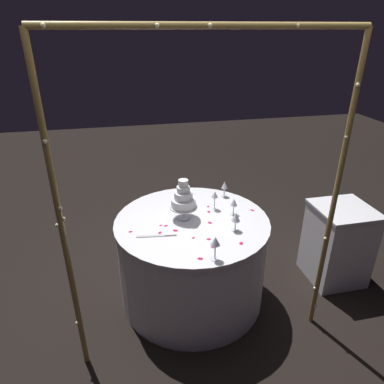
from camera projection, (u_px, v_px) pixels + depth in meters
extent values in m
plane|color=black|center=(192.00, 294.00, 3.06)|extent=(12.00, 12.00, 0.00)
cylinder|color=olive|center=(334.00, 202.00, 2.33)|extent=(0.04, 0.04, 2.15)
cylinder|color=olive|center=(62.00, 232.00, 1.99)|extent=(0.04, 0.04, 2.15)
cylinder|color=olive|center=(213.00, 26.00, 1.69)|extent=(1.75, 0.04, 0.04)
sphere|color=#F9EAB2|center=(315.00, 288.00, 2.64)|extent=(0.02, 0.02, 0.02)
sphere|color=#F9EAB2|center=(77.00, 302.00, 2.24)|extent=(0.02, 0.02, 0.02)
sphere|color=#F9EAB2|center=(342.00, 26.00, 1.83)|extent=(0.02, 0.02, 0.02)
sphere|color=#F9EAB2|center=(355.00, 93.00, 2.02)|extent=(0.02, 0.02, 0.02)
sphere|color=#F9EAB2|center=(77.00, 323.00, 2.28)|extent=(0.02, 0.02, 0.02)
sphere|color=#F9EAB2|center=(297.00, 26.00, 1.77)|extent=(0.02, 0.02, 0.02)
sphere|color=#F9EAB2|center=(325.00, 247.00, 2.49)|extent=(0.02, 0.02, 0.02)
sphere|color=#F9EAB2|center=(54.00, 193.00, 1.90)|extent=(0.02, 0.02, 0.02)
sphere|color=#F9EAB2|center=(255.00, 26.00, 1.73)|extent=(0.02, 0.02, 0.02)
sphere|color=#F9EAB2|center=(357.00, 87.00, 2.00)|extent=(0.02, 0.02, 0.02)
sphere|color=#F9EAB2|center=(60.00, 209.00, 1.91)|extent=(0.02, 0.02, 0.02)
sphere|color=#F9EAB2|center=(210.00, 26.00, 1.68)|extent=(0.02, 0.02, 0.02)
sphere|color=#F9EAB2|center=(346.00, 137.00, 2.12)|extent=(0.02, 0.02, 0.02)
sphere|color=#F9EAB2|center=(45.00, 142.00, 1.74)|extent=(0.02, 0.02, 0.02)
sphere|color=#F9EAB2|center=(157.00, 25.00, 1.62)|extent=(0.02, 0.02, 0.02)
sphere|color=#F9EAB2|center=(315.00, 306.00, 2.71)|extent=(0.02, 0.02, 0.02)
sphere|color=#F9EAB2|center=(57.00, 225.00, 1.95)|extent=(0.02, 0.02, 0.02)
sphere|color=#F9EAB2|center=(104.00, 25.00, 1.59)|extent=(0.02, 0.02, 0.02)
sphere|color=#F9EAB2|center=(325.00, 239.00, 2.44)|extent=(0.02, 0.02, 0.02)
sphere|color=#F9EAB2|center=(63.00, 219.00, 1.95)|extent=(0.02, 0.02, 0.02)
sphere|color=#F9EAB2|center=(43.00, 25.00, 1.53)|extent=(0.02, 0.02, 0.02)
sphere|color=#F9EAB2|center=(358.00, 85.00, 1.98)|extent=(0.02, 0.02, 0.02)
cylinder|color=white|center=(192.00, 260.00, 2.90)|extent=(1.21, 1.21, 0.74)
cylinder|color=white|center=(192.00, 221.00, 2.73)|extent=(1.23, 1.23, 0.02)
cube|color=white|center=(337.00, 244.00, 3.13)|extent=(0.47, 0.47, 0.71)
cube|color=white|center=(345.00, 209.00, 2.98)|extent=(0.49, 0.49, 0.02)
cylinder|color=silver|center=(184.00, 218.00, 2.75)|extent=(0.11, 0.11, 0.01)
cylinder|color=silver|center=(184.00, 212.00, 2.73)|extent=(0.02, 0.02, 0.09)
cylinder|color=silver|center=(184.00, 207.00, 2.71)|extent=(0.22, 0.22, 0.01)
cylinder|color=white|center=(183.00, 203.00, 2.70)|extent=(0.19, 0.19, 0.06)
cylinder|color=white|center=(183.00, 196.00, 2.67)|extent=(0.14, 0.14, 0.06)
cylinder|color=white|center=(183.00, 189.00, 2.65)|extent=(0.10, 0.10, 0.05)
cylinder|color=white|center=(183.00, 183.00, 2.62)|extent=(0.08, 0.08, 0.06)
cylinder|color=silver|center=(235.00, 230.00, 2.59)|extent=(0.06, 0.06, 0.00)
cylinder|color=silver|center=(235.00, 225.00, 2.57)|extent=(0.01, 0.01, 0.08)
cone|color=silver|center=(236.00, 217.00, 2.54)|extent=(0.07, 0.07, 0.07)
cylinder|color=silver|center=(215.00, 259.00, 2.27)|extent=(0.06, 0.06, 0.00)
cylinder|color=silver|center=(215.00, 252.00, 2.24)|extent=(0.01, 0.01, 0.11)
cone|color=silver|center=(215.00, 241.00, 2.21)|extent=(0.06, 0.06, 0.06)
cylinder|color=silver|center=(233.00, 214.00, 2.81)|extent=(0.06, 0.06, 0.00)
cylinder|color=silver|center=(233.00, 210.00, 2.80)|extent=(0.01, 0.01, 0.08)
cone|color=silver|center=(234.00, 202.00, 2.77)|extent=(0.06, 0.06, 0.06)
cylinder|color=silver|center=(214.00, 209.00, 2.90)|extent=(0.06, 0.06, 0.00)
cylinder|color=silver|center=(214.00, 203.00, 2.87)|extent=(0.01, 0.01, 0.11)
cone|color=silver|center=(215.00, 194.00, 2.84)|extent=(0.06, 0.06, 0.05)
cylinder|color=silver|center=(224.00, 196.00, 3.11)|extent=(0.06, 0.06, 0.00)
cylinder|color=silver|center=(224.00, 192.00, 3.09)|extent=(0.01, 0.01, 0.08)
cone|color=silver|center=(225.00, 185.00, 3.06)|extent=(0.06, 0.06, 0.07)
cube|color=silver|center=(151.00, 236.00, 2.51)|extent=(0.22, 0.05, 0.01)
cube|color=white|center=(170.00, 235.00, 2.52)|extent=(0.09, 0.03, 0.01)
ellipsoid|color=#C61951|center=(241.00, 243.00, 2.43)|extent=(0.04, 0.05, 0.00)
ellipsoid|color=#C61951|center=(166.00, 226.00, 2.65)|extent=(0.03, 0.03, 0.00)
ellipsoid|color=#C61951|center=(131.00, 232.00, 2.57)|extent=(0.03, 0.02, 0.00)
ellipsoid|color=#C61951|center=(208.00, 206.00, 2.93)|extent=(0.03, 0.03, 0.00)
ellipsoid|color=#C61951|center=(213.00, 247.00, 2.39)|extent=(0.03, 0.04, 0.00)
ellipsoid|color=#C61951|center=(209.00, 239.00, 2.48)|extent=(0.04, 0.03, 0.00)
ellipsoid|color=#C61951|center=(209.00, 212.00, 2.85)|extent=(0.03, 0.04, 0.00)
ellipsoid|color=#C61951|center=(175.00, 230.00, 2.58)|extent=(0.05, 0.04, 0.00)
ellipsoid|color=#C61951|center=(252.00, 210.00, 2.87)|extent=(0.04, 0.05, 0.00)
ellipsoid|color=#C61951|center=(210.00, 223.00, 2.69)|extent=(0.05, 0.05, 0.00)
ellipsoid|color=#C61951|center=(161.00, 225.00, 2.65)|extent=(0.03, 0.02, 0.00)
ellipsoid|color=#C61951|center=(193.00, 238.00, 2.49)|extent=(0.03, 0.03, 0.00)
ellipsoid|color=#C61951|center=(160.00, 233.00, 2.56)|extent=(0.04, 0.04, 0.00)
ellipsoid|color=#C61951|center=(200.00, 259.00, 2.27)|extent=(0.05, 0.04, 0.00)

